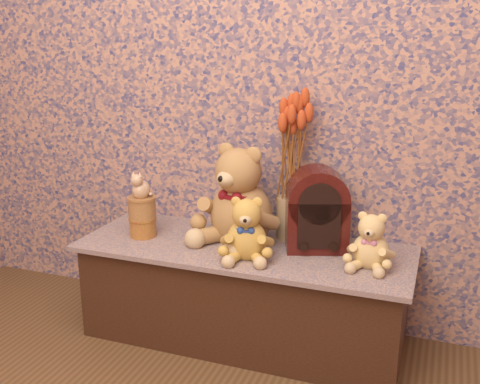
% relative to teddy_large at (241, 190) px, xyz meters
% --- Properties ---
extents(display_shelf, '(1.35, 0.51, 0.41)m').
position_rel_teddy_large_xyz_m(display_shelf, '(0.04, -0.06, -0.42)').
color(display_shelf, '#384073').
rests_on(display_shelf, ground).
extents(teddy_large, '(0.45, 0.49, 0.43)m').
position_rel_teddy_large_xyz_m(teddy_large, '(0.00, 0.00, 0.00)').
color(teddy_large, '#A67040').
rests_on(teddy_large, display_shelf).
extents(teddy_medium, '(0.26, 0.29, 0.26)m').
position_rel_teddy_large_xyz_m(teddy_medium, '(0.08, -0.17, -0.09)').
color(teddy_medium, '#B57E33').
rests_on(teddy_medium, display_shelf).
extents(teddy_small, '(0.19, 0.22, 0.22)m').
position_rel_teddy_large_xyz_m(teddy_small, '(0.54, -0.09, -0.10)').
color(teddy_small, '#DDB169').
rests_on(teddy_small, display_shelf).
extents(cathedral_radio, '(0.28, 0.24, 0.33)m').
position_rel_teddy_large_xyz_m(cathedral_radio, '(0.31, 0.02, -0.05)').
color(cathedral_radio, '#3B0E0A').
rests_on(cathedral_radio, display_shelf).
extents(ceramic_vase, '(0.14, 0.14, 0.18)m').
position_rel_teddy_large_xyz_m(ceramic_vase, '(0.18, 0.09, -0.13)').
color(ceramic_vase, tan).
rests_on(ceramic_vase, display_shelf).
extents(dried_stalks, '(0.29, 0.29, 0.41)m').
position_rel_teddy_large_xyz_m(dried_stalks, '(0.18, 0.09, 0.17)').
color(dried_stalks, '#CA4820').
rests_on(dried_stalks, ceramic_vase).
extents(biscuit_tin_lower, '(0.13, 0.13, 0.08)m').
position_rel_teddy_large_xyz_m(biscuit_tin_lower, '(-0.40, -0.10, -0.18)').
color(biscuit_tin_lower, gold).
rests_on(biscuit_tin_lower, display_shelf).
extents(biscuit_tin_upper, '(0.14, 0.14, 0.09)m').
position_rel_teddy_large_xyz_m(biscuit_tin_upper, '(-0.40, -0.10, -0.09)').
color(biscuit_tin_upper, tan).
rests_on(biscuit_tin_upper, biscuit_tin_lower).
extents(cat_figurine, '(0.09, 0.10, 0.12)m').
position_rel_teddy_large_xyz_m(cat_figurine, '(-0.40, -0.10, 0.01)').
color(cat_figurine, silver).
rests_on(cat_figurine, biscuit_tin_upper).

